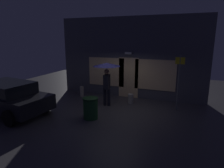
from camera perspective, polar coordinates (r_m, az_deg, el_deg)
The scene contains 8 objects.
ground_plane at distance 9.27m, azimuth 0.60°, elevation -7.34°, with size 18.00×18.00×0.00m, color #423F44.
building_facade at distance 10.95m, azimuth 5.10°, elevation 7.33°, with size 8.10×0.48×4.35m.
person_with_umbrella at distance 9.40m, azimuth -1.54°, elevation 3.67°, with size 1.28×1.28×2.10m.
parked_car at distance 9.86m, azimuth -27.83°, elevation -3.30°, with size 4.17×2.39×1.37m.
street_sign_post at distance 9.28m, azimuth 18.60°, elevation 1.16°, with size 0.40×0.07×2.52m.
sidewalk_bollard at distance 10.08m, azimuth 5.37°, elevation -4.23°, with size 0.28×0.28×0.48m, color #9E998E.
sidewalk_bollard_2 at distance 11.36m, azimuth -8.65°, elevation -2.11°, with size 0.21×0.21×0.57m, color #B2A899.
trash_bin at distance 8.20m, azimuth -6.18°, elevation -6.91°, with size 0.62×0.62×0.88m.
Camera 1 is at (3.13, -8.10, 3.24)m, focal length 31.86 mm.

